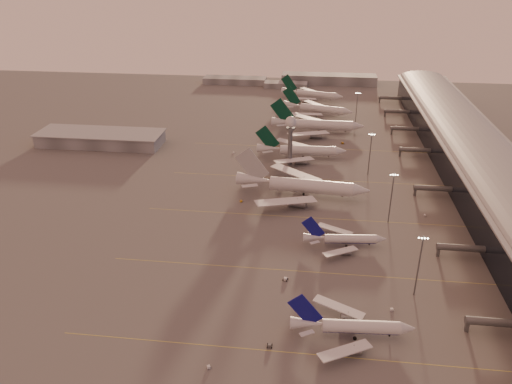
# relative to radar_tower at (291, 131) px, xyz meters

# --- Properties ---
(ground) EXTENTS (700.00, 700.00, 0.00)m
(ground) POSITION_rel_radar_tower_xyz_m (-5.00, -120.00, -20.95)
(ground) COLOR #575555
(ground) RESTS_ON ground
(taxiway_markings) EXTENTS (180.00, 185.25, 0.02)m
(taxiway_markings) POSITION_rel_radar_tower_xyz_m (25.00, -64.00, -20.94)
(taxiway_markings) COLOR gold
(taxiway_markings) RESTS_ON ground
(terminal) EXTENTS (57.00, 362.00, 23.04)m
(terminal) POSITION_rel_radar_tower_xyz_m (102.88, -9.91, -10.43)
(terminal) COLOR black
(terminal) RESTS_ON ground
(hangar) EXTENTS (82.00, 27.00, 8.50)m
(hangar) POSITION_rel_radar_tower_xyz_m (-125.00, 20.00, -16.63)
(hangar) COLOR slate
(hangar) RESTS_ON ground
(radar_tower) EXTENTS (6.40, 6.40, 31.10)m
(radar_tower) POSITION_rel_radar_tower_xyz_m (0.00, 0.00, 0.00)
(radar_tower) COLOR #54575B
(radar_tower) RESTS_ON ground
(mast_a) EXTENTS (3.60, 0.56, 25.00)m
(mast_a) POSITION_rel_radar_tower_xyz_m (53.00, -120.00, -7.21)
(mast_a) COLOR #54575B
(mast_a) RESTS_ON ground
(mast_b) EXTENTS (3.60, 0.56, 25.00)m
(mast_b) POSITION_rel_radar_tower_xyz_m (50.00, -65.00, -7.21)
(mast_b) COLOR #54575B
(mast_b) RESTS_ON ground
(mast_c) EXTENTS (3.60, 0.56, 25.00)m
(mast_c) POSITION_rel_radar_tower_xyz_m (45.00, -10.00, -7.21)
(mast_c) COLOR #54575B
(mast_c) RESTS_ON ground
(mast_d) EXTENTS (3.60, 0.56, 25.00)m
(mast_d) POSITION_rel_radar_tower_xyz_m (43.00, 80.00, -7.21)
(mast_d) COLOR #54575B
(mast_d) RESTS_ON ground
(distant_horizon) EXTENTS (165.00, 37.50, 9.00)m
(distant_horizon) POSITION_rel_radar_tower_xyz_m (-2.38, 205.14, -17.06)
(distant_horizon) COLOR slate
(distant_horizon) RESTS_ON ground
(narrowbody_near) EXTENTS (41.40, 32.98, 16.17)m
(narrowbody_near) POSITION_rel_radar_tower_xyz_m (28.97, -145.08, -17.68)
(narrowbody_near) COLOR silver
(narrowbody_near) RESTS_ON ground
(narrowbody_mid) EXTENTS (36.28, 28.84, 14.18)m
(narrowbody_mid) POSITION_rel_radar_tower_xyz_m (28.68, -88.72, -18.08)
(narrowbody_mid) COLOR silver
(narrowbody_mid) RESTS_ON ground
(widebody_white) EXTENTS (69.46, 55.45, 24.43)m
(widebody_white) POSITION_rel_radar_tower_xyz_m (9.03, -41.54, -16.71)
(widebody_white) COLOR silver
(widebody_white) RESTS_ON ground
(greentail_a) EXTENTS (55.66, 44.88, 20.21)m
(greentail_a) POSITION_rel_radar_tower_xyz_m (6.69, 12.09, -17.38)
(greentail_a) COLOR silver
(greentail_a) RESTS_ON ground
(greentail_b) EXTENTS (65.38, 52.81, 23.75)m
(greentail_b) POSITION_rel_radar_tower_xyz_m (15.77, 61.59, -16.75)
(greentail_b) COLOR silver
(greentail_b) RESTS_ON ground
(greentail_c) EXTENTS (55.15, 43.95, 20.50)m
(greentail_c) POSITION_rel_radar_tower_xyz_m (15.28, 104.71, -17.33)
(greentail_c) COLOR silver
(greentail_c) RESTS_ON ground
(greentail_d) EXTENTS (54.03, 43.07, 20.07)m
(greentail_d) POSITION_rel_radar_tower_xyz_m (10.16, 149.30, -17.40)
(greentail_d) COLOR silver
(greentail_d) RESTS_ON ground
(gsv_truck_a) EXTENTS (5.34, 4.12, 2.06)m
(gsv_truck_a) POSITION_rel_radar_tower_xyz_m (-14.10, -164.44, -19.90)
(gsv_truck_a) COLOR silver
(gsv_truck_a) RESTS_ON ground
(gsv_tug_near) EXTENTS (2.38, 3.91, 1.11)m
(gsv_tug_near) POSITION_rel_radar_tower_xyz_m (2.94, -153.38, -20.38)
(gsv_tug_near) COLOR #4F5154
(gsv_tug_near) RESTS_ON ground
(gsv_catering_a) EXTENTS (4.95, 2.92, 3.81)m
(gsv_catering_a) POSITION_rel_radar_tower_xyz_m (43.91, -130.35, -19.05)
(gsv_catering_a) COLOR silver
(gsv_catering_a) RESTS_ON ground
(gsv_tug_mid) EXTENTS (4.50, 3.45, 1.14)m
(gsv_tug_mid) POSITION_rel_radar_tower_xyz_m (5.49, -116.90, -20.36)
(gsv_tug_mid) COLOR silver
(gsv_tug_mid) RESTS_ON ground
(gsv_truck_b) EXTENTS (5.74, 3.87, 2.19)m
(gsv_truck_b) POSITION_rel_radar_tower_xyz_m (36.34, -80.81, -19.83)
(gsv_truck_b) COLOR silver
(gsv_truck_b) RESTS_ON ground
(gsv_truck_c) EXTENTS (5.05, 4.90, 2.09)m
(gsv_truck_c) POSITION_rel_radar_tower_xyz_m (-20.94, -52.45, -19.88)
(gsv_truck_c) COLOR orange
(gsv_truck_c) RESTS_ON ground
(gsv_catering_b) EXTENTS (4.78, 2.61, 3.76)m
(gsv_catering_b) POSITION_rel_radar_tower_xyz_m (68.12, -57.08, -19.07)
(gsv_catering_b) COLOR silver
(gsv_catering_b) RESTS_ON ground
(gsv_truck_d) EXTENTS (2.41, 5.38, 2.10)m
(gsv_truck_d) POSITION_rel_radar_tower_xyz_m (-35.94, 14.24, -19.88)
(gsv_truck_d) COLOR silver
(gsv_truck_d) RESTS_ON ground
(gsv_tug_hangar) EXTENTS (4.34, 3.77, 1.06)m
(gsv_tug_hangar) POSITION_rel_radar_tower_xyz_m (32.57, 40.15, -20.40)
(gsv_tug_hangar) COLOR orange
(gsv_tug_hangar) RESTS_ON ground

